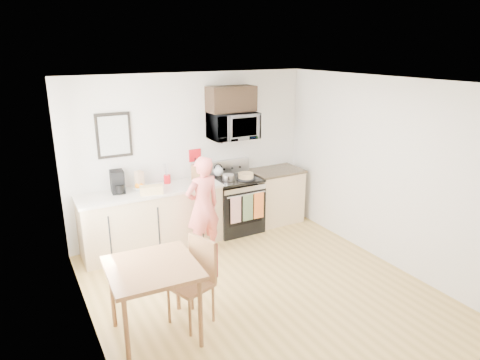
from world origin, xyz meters
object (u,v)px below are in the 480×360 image
range (236,205)px  microwave (233,126)px  chair (199,268)px  person (203,206)px  cake (246,176)px  dining_table (153,274)px

range → microwave: 1.33m
microwave → chair: microwave is taller
range → microwave: microwave is taller
chair → person: bearing=44.5°
cake → microwave: bearing=111.8°
person → chair: size_ratio=1.54×
microwave → cake: 0.83m
range → chair: (-1.52, -1.95, 0.19)m
microwave → person: microwave is taller
range → cake: bearing=-55.7°
range → person: bearing=-147.7°
person → chair: person is taller
dining_table → cake: 2.89m
dining_table → cake: cake is taller
microwave → cake: bearing=-68.2°
chair → cake: (1.62, 1.80, 0.35)m
microwave → chair: size_ratio=0.78×
person → cake: size_ratio=5.00×
microwave → dining_table: 3.15m
microwave → dining_table: microwave is taller
dining_table → chair: bearing=9.3°
range → cake: 0.57m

